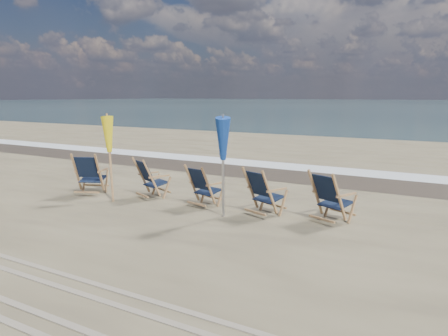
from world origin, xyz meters
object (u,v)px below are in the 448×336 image
object	(u,v)px
beach_chair_1	(152,180)
umbrella_yellow	(109,139)
umbrella_blue	(223,142)
beach_chair_3	(270,194)
beach_chair_0	(100,174)
beach_chair_2	(209,188)
beach_chair_4	(339,200)

from	to	relation	value
beach_chair_1	umbrella_yellow	size ratio (longest dim) A/B	0.51
umbrella_yellow	umbrella_blue	distance (m)	3.15
beach_chair_3	umbrella_yellow	xyz separation A→B (m)	(-3.96, -0.43, 0.98)
beach_chair_3	umbrella_blue	bearing A→B (deg)	50.59
umbrella_yellow	umbrella_blue	size ratio (longest dim) A/B	0.96
beach_chair_0	umbrella_blue	xyz separation A→B (m)	(3.74, -0.24, 1.03)
beach_chair_1	beach_chair_2	bearing A→B (deg)	-156.52
beach_chair_1	umbrella_blue	distance (m)	2.55
beach_chair_0	umbrella_blue	bearing A→B (deg)	152.74
beach_chair_1	beach_chair_3	size ratio (longest dim) A/B	0.99
beach_chair_3	umbrella_blue	size ratio (longest dim) A/B	0.49
beach_chair_1	umbrella_blue	xyz separation A→B (m)	(2.26, -0.49, 1.07)
beach_chair_3	umbrella_blue	world-z (taller)	umbrella_blue
beach_chair_4	umbrella_yellow	bearing A→B (deg)	29.53
beach_chair_3	umbrella_yellow	distance (m)	4.10
beach_chair_4	umbrella_blue	world-z (taller)	umbrella_blue
beach_chair_3	umbrella_yellow	bearing A→B (deg)	26.60
beach_chair_1	beach_chair_4	size ratio (longest dim) A/B	0.96
beach_chair_1	beach_chair_0	bearing A→B (deg)	32.45
beach_chair_2	umbrella_blue	xyz separation A→B (m)	(0.66, -0.49, 1.09)
beach_chair_0	umbrella_blue	world-z (taller)	umbrella_blue
umbrella_yellow	beach_chair_4	bearing A→B (deg)	6.64
beach_chair_2	umbrella_blue	world-z (taller)	umbrella_blue
beach_chair_1	beach_chair_2	size ratio (longest dim) A/B	1.04
beach_chair_1	umbrella_blue	size ratio (longest dim) A/B	0.48
beach_chair_2	beach_chair_0	bearing A→B (deg)	17.80
beach_chair_4	umbrella_blue	bearing A→B (deg)	39.78
umbrella_blue	beach_chair_0	bearing A→B (deg)	176.25
beach_chair_0	beach_chair_2	xyz separation A→B (m)	(3.07, 0.25, -0.06)
beach_chair_3	beach_chair_4	world-z (taller)	beach_chair_4
beach_chair_1	beach_chair_3	xyz separation A→B (m)	(3.08, -0.01, 0.01)
beach_chair_0	umbrella_yellow	bearing A→B (deg)	137.61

